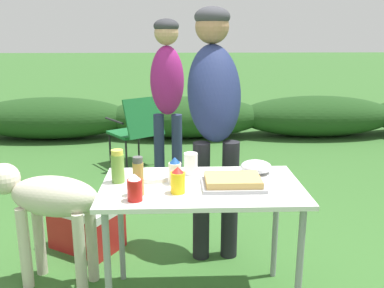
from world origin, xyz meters
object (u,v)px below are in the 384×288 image
(food_tray, at_px, (233,182))
(paper_cup_stack, at_px, (191,164))
(camp_chair_green_behind_table, at_px, (137,128))
(cooler_box, at_px, (87,225))
(dog, at_px, (47,203))
(relish_jar, at_px, (118,167))
(mixing_bowl, at_px, (256,167))
(folding_table, at_px, (202,198))
(plate_stack, at_px, (154,176))
(spice_jar, at_px, (138,177))
(mayo_bottle, at_px, (175,171))
(standing_person_in_navy_coat, at_px, (167,86))
(standing_person_in_olive_jacket, at_px, (214,102))
(ketchup_bottle, at_px, (135,188))
(mustard_bottle, at_px, (178,181))

(food_tray, bearing_deg, paper_cup_stack, 135.38)
(food_tray, distance_m, camp_chair_green_behind_table, 2.83)
(cooler_box, bearing_deg, dog, 106.37)
(paper_cup_stack, distance_m, relish_jar, 0.43)
(mixing_bowl, bearing_deg, paper_cup_stack, -178.18)
(camp_chair_green_behind_table, bearing_deg, dog, -133.21)
(folding_table, height_order, mixing_bowl, mixing_bowl)
(camp_chair_green_behind_table, bearing_deg, mixing_bowl, -104.85)
(plate_stack, height_order, cooler_box, plate_stack)
(food_tray, height_order, spice_jar, spice_jar)
(spice_jar, relative_size, mayo_bottle, 1.35)
(standing_person_in_navy_coat, xyz_separation_m, dog, (-0.71, -1.54, -0.52))
(mayo_bottle, bearing_deg, paper_cup_stack, 59.18)
(spice_jar, bearing_deg, cooler_box, 119.17)
(paper_cup_stack, relative_size, spice_jar, 0.63)
(spice_jar, relative_size, standing_person_in_olive_jacket, 0.12)
(mixing_bowl, xyz_separation_m, ketchup_bottle, (-0.68, -0.41, 0.03))
(ketchup_bottle, bearing_deg, folding_table, 31.31)
(folding_table, bearing_deg, mustard_bottle, -139.00)
(mixing_bowl, distance_m, relish_jar, 0.81)
(mixing_bowl, xyz_separation_m, relish_jar, (-0.80, -0.14, 0.05))
(camp_chair_green_behind_table, bearing_deg, relish_jar, -122.57)
(folding_table, relative_size, cooler_box, 1.91)
(mixing_bowl, bearing_deg, spice_jar, -153.56)
(food_tray, distance_m, spice_jar, 0.52)
(folding_table, height_order, plate_stack, plate_stack)
(spice_jar, xyz_separation_m, camp_chair_green_behind_table, (-0.26, 2.81, -0.37))
(relish_jar, bearing_deg, spice_jar, -56.51)
(standing_person_in_olive_jacket, bearing_deg, relish_jar, -138.00)
(food_tray, height_order, cooler_box, food_tray)
(mixing_bowl, distance_m, paper_cup_stack, 0.39)
(mayo_bottle, xyz_separation_m, dog, (-0.78, 0.22, -0.27))
(mixing_bowl, xyz_separation_m, mayo_bottle, (-0.48, -0.17, 0.04))
(camp_chair_green_behind_table, bearing_deg, paper_cup_stack, -113.18)
(mixing_bowl, relative_size, standing_person_in_olive_jacket, 0.11)
(food_tray, height_order, relish_jar, relish_jar)
(dog, distance_m, camp_chair_green_behind_table, 2.45)
(camp_chair_green_behind_table, xyz_separation_m, cooler_box, (-0.21, -1.96, -0.30))
(food_tray, xyz_separation_m, mixing_bowl, (0.17, 0.23, 0.01))
(plate_stack, bearing_deg, standing_person_in_navy_coat, 88.23)
(spice_jar, bearing_deg, food_tray, 11.64)
(dog, xyz_separation_m, cooler_box, (0.12, 0.46, -0.37))
(relish_jar, height_order, dog, relish_jar)
(plate_stack, xyz_separation_m, mayo_bottle, (0.12, -0.09, 0.06))
(plate_stack, xyz_separation_m, standing_person_in_navy_coat, (0.05, 1.66, 0.31))
(folding_table, bearing_deg, spice_jar, -157.96)
(paper_cup_stack, height_order, camp_chair_green_behind_table, paper_cup_stack)
(spice_jar, xyz_separation_m, standing_person_in_navy_coat, (0.12, 1.92, 0.23))
(food_tray, distance_m, mustard_bottle, 0.31)
(folding_table, height_order, relish_jar, relish_jar)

